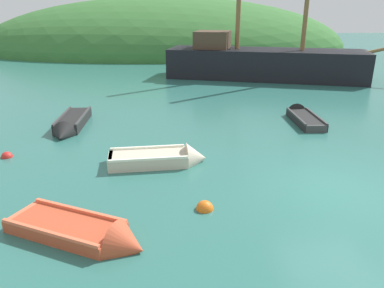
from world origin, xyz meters
TOP-DOWN VIEW (x-y plane):
  - ground_plane at (0.00, 0.00)m, footprint 120.00×120.00m
  - shore_hill at (-4.73, 34.95)m, footprint 40.32×24.05m
  - sailing_ship at (1.85, 15.96)m, footprint 15.21×6.73m
  - rowboat_outer_right at (-6.07, -1.92)m, footprint 3.23×2.26m
  - rowboat_center at (-8.23, 5.64)m, footprint 0.93×3.41m
  - rowboat_portside at (-4.54, 1.92)m, footprint 3.02×1.26m
  - rowboat_far at (1.24, 6.26)m, footprint 0.95×3.17m
  - buoy_orange at (-3.53, -0.88)m, footprint 0.42×0.42m
  - buoy_red at (-9.53, 2.72)m, footprint 0.36×0.36m

SIDE VIEW (x-z plane):
  - ground_plane at x=0.00m, z-range 0.00..0.00m
  - shore_hill at x=-4.73m, z-range -5.58..5.58m
  - buoy_orange at x=-3.53m, z-range -0.21..0.21m
  - buoy_red at x=-9.53m, z-range -0.18..0.18m
  - rowboat_outer_right at x=-6.07m, z-range -0.41..0.56m
  - rowboat_far at x=1.24m, z-range -0.35..0.52m
  - rowboat_portside at x=-4.54m, z-range -0.38..0.61m
  - rowboat_center at x=-8.23m, z-range -0.31..0.56m
  - sailing_ship at x=1.85m, z-range -4.69..6.14m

